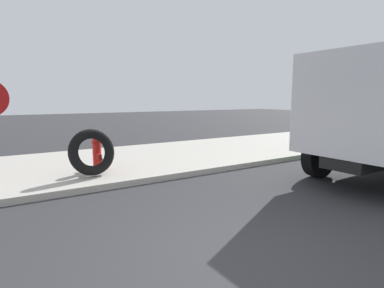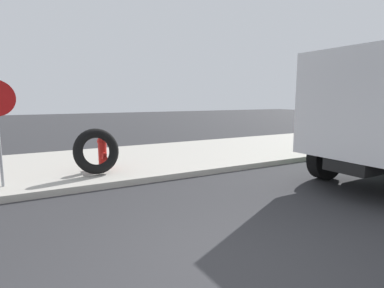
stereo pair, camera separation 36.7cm
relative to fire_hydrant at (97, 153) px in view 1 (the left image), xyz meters
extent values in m
plane|color=#2D2D30|center=(0.13, -5.39, -0.62)|extent=(80.00, 80.00, 0.00)
cube|color=#ADA89E|center=(0.13, 1.11, -0.54)|extent=(36.00, 5.00, 0.15)
cylinder|color=red|center=(0.00, 0.01, -0.12)|extent=(0.22, 0.22, 0.68)
sphere|color=red|center=(0.00, 0.01, 0.28)|extent=(0.25, 0.25, 0.25)
cylinder|color=red|center=(0.00, -0.19, -0.04)|extent=(0.10, 0.17, 0.10)
cylinder|color=red|center=(0.00, 0.21, -0.04)|extent=(0.10, 0.17, 0.10)
cylinder|color=red|center=(0.00, -0.19, -0.12)|extent=(0.12, 0.17, 0.12)
torus|color=black|center=(-0.25, -0.49, 0.11)|extent=(1.19, 0.62, 1.16)
cube|color=silver|center=(4.65, -4.39, 1.28)|extent=(2.06, 2.55, 2.20)
cylinder|color=black|center=(4.82, -3.14, -0.07)|extent=(1.11, 0.33, 1.10)
camera|label=1|loc=(-2.10, -7.98, 1.41)|focal=28.78mm
camera|label=2|loc=(-1.79, -8.17, 1.41)|focal=28.78mm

